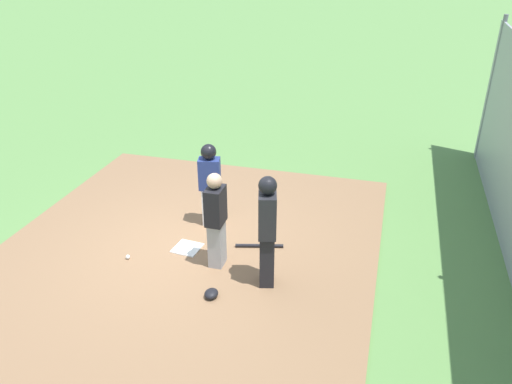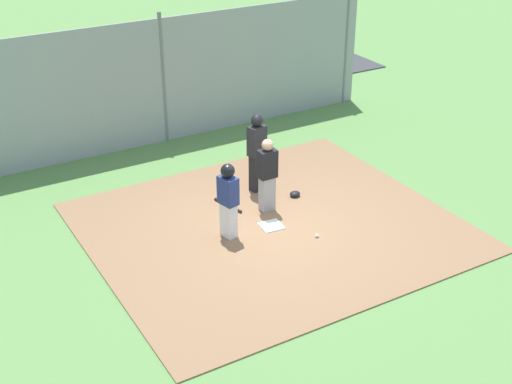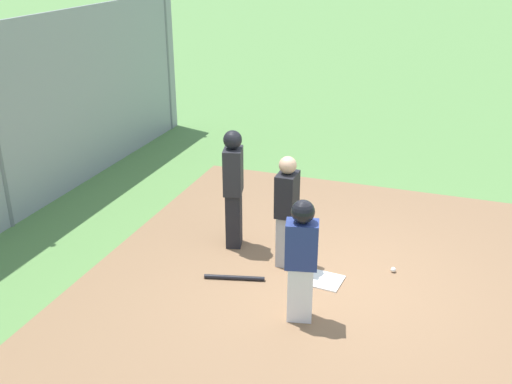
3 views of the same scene
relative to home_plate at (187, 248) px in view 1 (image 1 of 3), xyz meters
name	(u,v)px [view 1 (image 1 of 3)]	position (x,y,z in m)	size (l,w,h in m)	color
ground_plane	(187,250)	(0.00, 0.00, -0.04)	(140.00, 140.00, 0.00)	#5B8947
dirt_infield	(187,249)	(0.00, 0.00, -0.03)	(7.20, 6.40, 0.03)	#896647
home_plate	(187,248)	(0.00, 0.00, 0.00)	(0.44, 0.44, 0.02)	white
catcher	(216,219)	(-0.29, -0.66, 0.83)	(0.38, 0.26, 1.62)	#9E9EA3
umpire	(267,229)	(-0.57, -1.56, 0.95)	(0.43, 0.35, 1.81)	black
runner	(210,180)	(0.93, -0.11, 0.88)	(0.34, 0.43, 1.58)	silver
baseball_bat	(259,246)	(0.37, -1.19, 0.02)	(0.06, 0.06, 0.83)	black
catcher_mask	(211,294)	(-1.13, -0.85, 0.05)	(0.24, 0.20, 0.12)	black
baseball	(128,257)	(-0.55, 0.83, 0.03)	(0.07, 0.07, 0.07)	white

